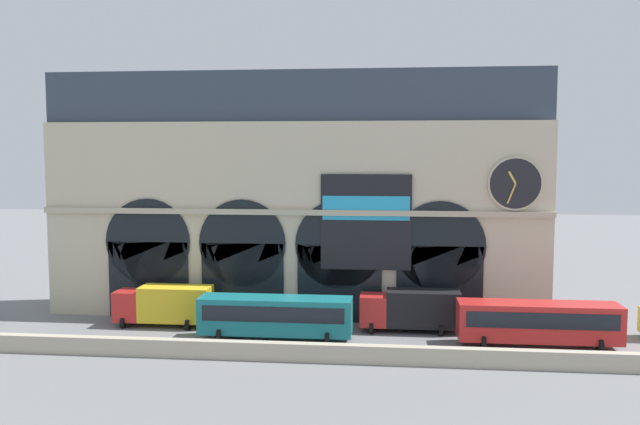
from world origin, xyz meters
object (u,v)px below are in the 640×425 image
at_px(bus_center, 276,315).
at_px(bus_east, 538,322).
at_px(box_truck_midwest, 165,304).
at_px(box_truck_mideast, 411,309).

distance_m(bus_center, bus_east, 18.43).
distance_m(box_truck_midwest, box_truck_mideast, 19.04).
relative_size(bus_center, bus_east, 1.00).
height_order(bus_center, box_truck_mideast, box_truck_mideast).
relative_size(box_truck_midwest, box_truck_mideast, 1.00).
bearing_deg(bus_east, box_truck_mideast, 159.92).
bearing_deg(box_truck_midwest, bus_center, -17.47).
relative_size(box_truck_midwest, bus_center, 0.68).
bearing_deg(box_truck_mideast, box_truck_midwest, -178.69).
height_order(box_truck_midwest, box_truck_mideast, same).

